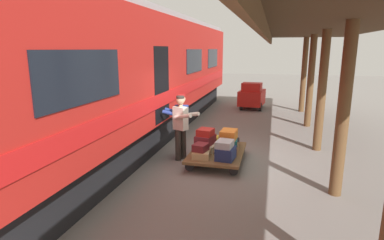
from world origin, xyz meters
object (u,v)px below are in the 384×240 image
Objects in this scene: suitcase_tan_vintage at (201,154)px; suitcase_cream_canvas at (206,147)px; porter_in_overalls at (181,124)px; porter_by_door at (181,126)px; suitcase_yellow_case at (210,141)px; suitcase_orange_carryall at (229,135)px; suitcase_maroon_trunk at (201,147)px; suitcase_navy_fabric at (226,153)px; suitcase_black_hardshell at (232,143)px; baggage_tug at (252,96)px; train_car at (111,79)px; suitcase_brown_leather at (229,148)px; suitcase_burgundy_valise at (205,139)px; suitcase_teal_softside at (230,142)px; luggage_cart at (217,153)px; suitcase_gray_aluminum at (225,144)px; suitcase_red_plastic at (205,132)px.

suitcase_cream_canvas reaches higher than suitcase_tan_vintage.
porter_by_door is at bearing 108.99° from porter_in_overalls.
suitcase_orange_carryall reaches higher than suitcase_yellow_case.
suitcase_maroon_trunk reaches higher than suitcase_cream_canvas.
suitcase_maroon_trunk is (0.61, 0.01, 0.10)m from suitcase_navy_fabric.
baggage_tug reaches higher than suitcase_black_hardshell.
train_car is 11.33× the size of baggage_tug.
suitcase_navy_fabric is at bearing 90.00° from suitcase_brown_leather.
suitcase_orange_carryall is 1.38× the size of suitcase_maroon_trunk.
porter_by_door is (0.64, 0.06, 0.35)m from suitcase_burgundy_valise.
suitcase_black_hardshell is 1.50m from porter_by_door.
suitcase_yellow_case is (0.60, 0.00, 0.01)m from suitcase_black_hardshell.
suitcase_black_hardshell is 0.29× the size of baggage_tug.
suitcase_teal_softside is 0.75× the size of suitcase_orange_carryall.
train_car is at bearing -13.04° from suitcase_navy_fabric.
suitcase_maroon_trunk is 0.22× the size of porter_by_door.
suitcase_burgundy_valise is at bearing -89.52° from suitcase_maroon_trunk.
suitcase_tan_vintage is at bearing 61.45° from luggage_cart.
porter_in_overalls is at bearing -7.44° from suitcase_brown_leather.
porter_in_overalls reaches higher than suitcase_cream_canvas.
suitcase_brown_leather is 7.85m from baggage_tug.
porter_in_overalls is at bearing 15.72° from suitcase_black_hardshell.
baggage_tug is at bearing -92.36° from luggage_cart.
suitcase_teal_softside reaches higher than suitcase_tan_vintage.
suitcase_gray_aluminum is (0.03, 0.00, 0.23)m from suitcase_navy_fabric.
suitcase_burgundy_valise is (0.02, -0.01, 0.20)m from suitcase_cream_canvas.
suitcase_navy_fabric reaches higher than suitcase_tan_vintage.
baggage_tug is (-0.64, -7.86, -0.16)m from suitcase_red_plastic.
baggage_tug reaches higher than suitcase_tan_vintage.
suitcase_orange_carryall is at bearing -33.59° from suitcase_teal_softside.
luggage_cart is at bearing -0.00° from suitcase_brown_leather.
suitcase_yellow_case is (0.00, -1.10, 0.02)m from suitcase_tan_vintage.
porter_by_door is (1.27, 0.05, 0.37)m from suitcase_teal_softside.
suitcase_navy_fabric is at bearing 166.96° from train_car.
suitcase_navy_fabric is (-3.36, 0.78, -1.62)m from train_car.
suitcase_cream_canvas is at bearing 175.26° from train_car.
suitcase_cream_canvas is 0.28× the size of baggage_tug.
train_car is 2.41m from porter_by_door.
suitcase_black_hardshell is at bearing -88.46° from suitcase_teal_softside.
suitcase_burgundy_valise is at bearing 87.71° from suitcase_yellow_case.
baggage_tug is at bearing -94.24° from suitcase_tan_vintage.
suitcase_black_hardshell is 0.93m from suitcase_red_plastic.
suitcase_yellow_case is (-2.76, -0.32, -1.67)m from train_car.
baggage_tug reaches higher than suitcase_red_plastic.
suitcase_brown_leather is at bearing 137.41° from suitcase_yellow_case.
suitcase_navy_fabric is (-0.30, 0.55, 0.19)m from luggage_cart.
suitcase_brown_leather is 0.65m from suitcase_burgundy_valise.
suitcase_teal_softside is 7.84m from baggage_tug.
luggage_cart is 3.85× the size of suitcase_navy_fabric.
suitcase_maroon_trunk is (0.02, 1.11, 0.15)m from suitcase_yellow_case.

